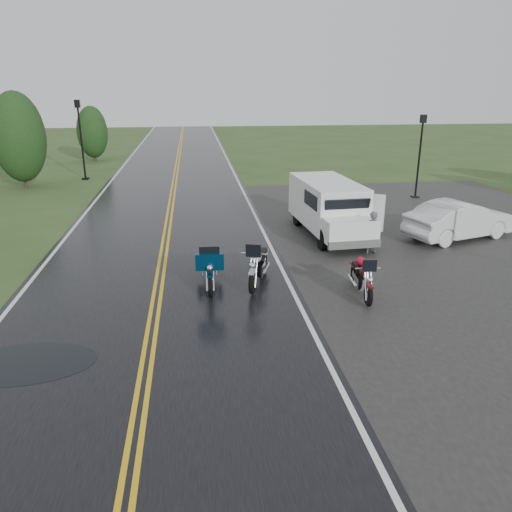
{
  "coord_description": "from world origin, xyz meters",
  "views": [
    {
      "loc": [
        1.14,
        -11.19,
        5.61
      ],
      "look_at": [
        2.8,
        2.0,
        1.0
      ],
      "focal_mm": 35.0,
      "sensor_mm": 36.0,
      "label": 1
    }
  ],
  "objects_px": {
    "motorcycle_teal": "(210,275)",
    "lamp_post_far_right": "(419,157)",
    "motorcycle_red": "(369,286)",
    "motorcycle_silver": "(253,272)",
    "person_at_van": "(372,233)",
    "sedan_white": "(460,220)",
    "lamp_post_far_left": "(81,140)",
    "van_white": "(324,221)"
  },
  "relations": [
    {
      "from": "motorcycle_teal",
      "to": "lamp_post_far_right",
      "type": "relative_size",
      "value": 0.57
    },
    {
      "from": "motorcycle_red",
      "to": "motorcycle_teal",
      "type": "bearing_deg",
      "value": 169.91
    },
    {
      "from": "motorcycle_silver",
      "to": "person_at_van",
      "type": "bearing_deg",
      "value": 52.2
    },
    {
      "from": "sedan_white",
      "to": "motorcycle_teal",
      "type": "bearing_deg",
      "value": 97.49
    },
    {
      "from": "motorcycle_teal",
      "to": "lamp_post_far_right",
      "type": "distance_m",
      "value": 16.04
    },
    {
      "from": "motorcycle_teal",
      "to": "motorcycle_silver",
      "type": "distance_m",
      "value": 1.18
    },
    {
      "from": "motorcycle_red",
      "to": "lamp_post_far_left",
      "type": "height_order",
      "value": "lamp_post_far_left"
    },
    {
      "from": "motorcycle_silver",
      "to": "motorcycle_red",
      "type": "bearing_deg",
      "value": -4.71
    },
    {
      "from": "motorcycle_silver",
      "to": "person_at_van",
      "type": "relative_size",
      "value": 1.58
    },
    {
      "from": "motorcycle_red",
      "to": "motorcycle_teal",
      "type": "relative_size",
      "value": 0.87
    },
    {
      "from": "motorcycle_teal",
      "to": "motorcycle_red",
      "type": "bearing_deg",
      "value": -13.72
    },
    {
      "from": "sedan_white",
      "to": "lamp_post_far_left",
      "type": "height_order",
      "value": "lamp_post_far_left"
    },
    {
      "from": "motorcycle_silver",
      "to": "person_at_van",
      "type": "height_order",
      "value": "person_at_van"
    },
    {
      "from": "van_white",
      "to": "sedan_white",
      "type": "bearing_deg",
      "value": 3.39
    },
    {
      "from": "motorcycle_red",
      "to": "van_white",
      "type": "height_order",
      "value": "van_white"
    },
    {
      "from": "motorcycle_silver",
      "to": "lamp_post_far_left",
      "type": "xyz_separation_m",
      "value": [
        -8.13,
        19.03,
        1.69
      ]
    },
    {
      "from": "lamp_post_far_left",
      "to": "motorcycle_red",
      "type": "bearing_deg",
      "value": -61.38
    },
    {
      "from": "lamp_post_far_left",
      "to": "van_white",
      "type": "bearing_deg",
      "value": -54.19
    },
    {
      "from": "motorcycle_silver",
      "to": "sedan_white",
      "type": "height_order",
      "value": "sedan_white"
    },
    {
      "from": "van_white",
      "to": "lamp_post_far_left",
      "type": "height_order",
      "value": "lamp_post_far_left"
    },
    {
      "from": "van_white",
      "to": "motorcycle_silver",
      "type": "bearing_deg",
      "value": -132.92
    },
    {
      "from": "lamp_post_far_right",
      "to": "motorcycle_silver",
      "type": "bearing_deg",
      "value": -130.71
    },
    {
      "from": "motorcycle_teal",
      "to": "lamp_post_far_left",
      "type": "bearing_deg",
      "value": 111.24
    },
    {
      "from": "motorcycle_silver",
      "to": "lamp_post_far_right",
      "type": "bearing_deg",
      "value": 66.97
    },
    {
      "from": "motorcycle_teal",
      "to": "van_white",
      "type": "distance_m",
      "value": 5.6
    },
    {
      "from": "motorcycle_teal",
      "to": "person_at_van",
      "type": "distance_m",
      "value": 6.5
    },
    {
      "from": "sedan_white",
      "to": "lamp_post_far_right",
      "type": "height_order",
      "value": "lamp_post_far_right"
    },
    {
      "from": "lamp_post_far_left",
      "to": "lamp_post_far_right",
      "type": "height_order",
      "value": "lamp_post_far_left"
    },
    {
      "from": "motorcycle_silver",
      "to": "lamp_post_far_right",
      "type": "xyz_separation_m",
      "value": [
        9.85,
        11.45,
        1.42
      ]
    },
    {
      "from": "van_white",
      "to": "lamp_post_far_right",
      "type": "bearing_deg",
      "value": 44.32
    },
    {
      "from": "van_white",
      "to": "sedan_white",
      "type": "height_order",
      "value": "van_white"
    },
    {
      "from": "person_at_van",
      "to": "lamp_post_far_right",
      "type": "xyz_separation_m",
      "value": [
        5.36,
        8.36,
        1.37
      ]
    },
    {
      "from": "motorcycle_teal",
      "to": "lamp_post_far_left",
      "type": "xyz_separation_m",
      "value": [
        -6.96,
        19.13,
        1.67
      ]
    },
    {
      "from": "sedan_white",
      "to": "lamp_post_far_left",
      "type": "distance_m",
      "value": 22.14
    },
    {
      "from": "sedan_white",
      "to": "lamp_post_far_right",
      "type": "bearing_deg",
      "value": -29.27
    },
    {
      "from": "motorcycle_red",
      "to": "van_white",
      "type": "bearing_deg",
      "value": 94.39
    },
    {
      "from": "motorcycle_teal",
      "to": "lamp_post_far_right",
      "type": "xyz_separation_m",
      "value": [
        11.03,
        11.56,
        1.4
      ]
    },
    {
      "from": "motorcycle_teal",
      "to": "lamp_post_far_left",
      "type": "distance_m",
      "value": 20.43
    },
    {
      "from": "motorcycle_silver",
      "to": "sedan_white",
      "type": "relative_size",
      "value": 0.54
    },
    {
      "from": "motorcycle_teal",
      "to": "van_white",
      "type": "relative_size",
      "value": 0.45
    },
    {
      "from": "motorcycle_red",
      "to": "van_white",
      "type": "relative_size",
      "value": 0.39
    },
    {
      "from": "sedan_white",
      "to": "van_white",
      "type": "bearing_deg",
      "value": 79.86
    }
  ]
}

